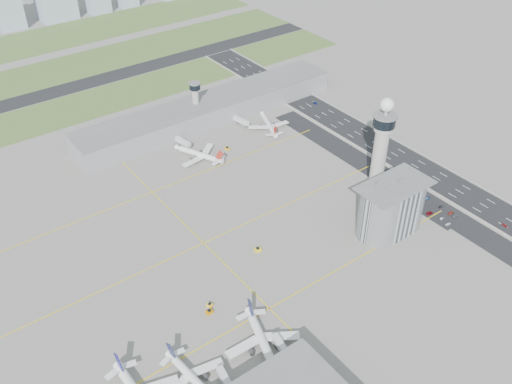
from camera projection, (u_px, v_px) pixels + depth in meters
ground at (293, 244)px, 317.00m from camera, size 1000.00×1000.00×0.00m
grass_strip_0 at (94, 103)px, 453.32m from camera, size 480.00×50.00×0.08m
grass_strip_1 at (59, 71)px, 501.97m from camera, size 480.00×60.00×0.08m
grass_strip_2 at (29, 43)px, 553.86m from camera, size 480.00×70.00×0.08m
runway at (76, 86)px, 477.31m from camera, size 480.00×22.00×0.10m
highway at (429, 174)px, 372.20m from camera, size 28.00×500.00×0.10m
barrier_left at (415, 181)px, 365.16m from camera, size 0.60×500.00×1.20m
barrier_right at (443, 166)px, 378.60m from camera, size 0.60×500.00×1.20m
landside_road at (415, 195)px, 353.72m from camera, size 18.00×260.00×0.08m
parking_lot at (429, 206)px, 344.97m from camera, size 20.00×44.00×0.10m
taxiway_line_h_0 at (269, 309)px, 278.33m from camera, size 260.00×0.60×0.01m
taxiway_line_h_1 at (204, 243)px, 317.25m from camera, size 260.00×0.60×0.01m
taxiway_line_h_2 at (152, 192)px, 356.17m from camera, size 260.00×0.60×0.01m
taxiway_line_v at (204, 243)px, 317.25m from camera, size 0.60×260.00×0.01m
control_tower at (381, 143)px, 336.08m from camera, size 14.00×14.00×64.50m
secondary_tower at (196, 99)px, 417.60m from camera, size 8.60×8.60×31.90m
admin_building at (391, 207)px, 318.67m from camera, size 42.00×24.00×33.50m
terminal_pier at (209, 110)px, 427.55m from camera, size 210.00×32.00×15.80m
airplane_near_b at (194, 376)px, 240.82m from camera, size 35.21×40.18×10.40m
airplane_near_c at (264, 340)px, 255.49m from camera, size 46.94×51.13×11.86m
airplane_far_a at (198, 151)px, 384.72m from camera, size 46.64×49.65×11.04m
airplane_far_b at (269, 121)px, 418.48m from camera, size 42.11×45.27×10.24m
jet_bridge_near_2 at (289, 360)px, 250.30m from camera, size 5.39×14.31×5.70m
jet_bridge_far_0 at (177, 140)px, 401.90m from camera, size 5.39×14.31×5.70m
jet_bridge_far_1 at (235, 119)px, 425.91m from camera, size 5.39×14.31×5.70m
tug_0 at (203, 370)px, 248.40m from camera, size 3.39×4.01×1.97m
tug_1 at (210, 305)px, 279.08m from camera, size 3.44×3.81×1.83m
tug_2 at (209, 312)px, 275.46m from camera, size 3.44×2.41×1.97m
tug_3 at (258, 249)px, 311.54m from camera, size 4.17×3.36×2.12m
tug_4 at (197, 154)px, 390.73m from camera, size 2.60×3.21×1.63m
tug_5 at (227, 148)px, 396.19m from camera, size 2.93×3.91×2.11m
car_lot_0 at (448, 224)px, 329.83m from camera, size 3.88×1.75×1.29m
car_lot_1 at (442, 218)px, 334.24m from camera, size 3.47×1.32×1.13m
car_lot_2 at (430, 213)px, 338.07m from camera, size 4.67×2.42×1.26m
car_lot_3 at (420, 204)px, 345.03m from camera, size 4.23×1.90×1.20m
car_lot_4 at (414, 201)px, 347.52m from camera, size 3.63×1.90×1.18m
car_lot_5 at (403, 195)px, 353.13m from camera, size 3.60×1.59×1.15m
car_lot_6 at (455, 215)px, 336.23m from camera, size 4.89×2.87×1.28m
car_lot_7 at (451, 213)px, 338.25m from camera, size 4.31×1.91×1.23m
car_lot_8 at (441, 207)px, 343.26m from camera, size 3.45×1.58×1.15m
car_lot_9 at (428, 198)px, 350.01m from camera, size 3.71×1.46×1.20m
car_lot_10 at (423, 195)px, 352.71m from camera, size 4.29×1.98×1.19m
car_lot_11 at (413, 190)px, 357.32m from camera, size 3.94×2.02×1.09m
car_hw_0 at (505, 225)px, 329.01m from camera, size 1.75×3.72×1.23m
car_hw_1 at (381, 146)px, 399.10m from camera, size 1.57×4.00×1.30m
car_hw_2 at (315, 103)px, 451.73m from camera, size 2.05×4.31×1.19m
car_hw_4 at (257, 80)px, 485.28m from camera, size 1.69×3.75×1.25m
skyline_bldg_10 at (98, 0)px, 618.81m from camera, size 23.01×18.41×27.75m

